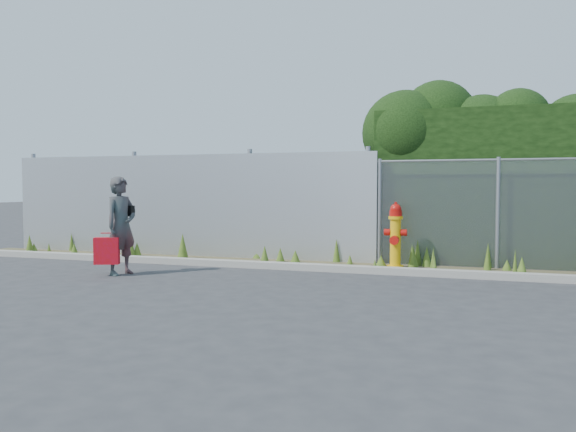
% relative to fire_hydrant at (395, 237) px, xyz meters
% --- Properties ---
extents(ground, '(80.00, 80.00, 0.00)m').
position_rel_fire_hydrant_xyz_m(ground, '(-1.42, -2.48, -0.60)').
color(ground, '#323234').
rests_on(ground, ground).
extents(curb, '(16.00, 0.22, 0.12)m').
position_rel_fire_hydrant_xyz_m(curb, '(-1.42, -0.68, -0.54)').
color(curb, gray).
rests_on(curb, ground).
extents(weed_strip, '(16.00, 1.34, 0.54)m').
position_rel_fire_hydrant_xyz_m(weed_strip, '(-1.09, 0.02, -0.47)').
color(weed_strip, '#4B432B').
rests_on(weed_strip, ground).
extents(corrugated_fence, '(8.50, 0.21, 2.30)m').
position_rel_fire_hydrant_xyz_m(corrugated_fence, '(-4.67, 0.53, 0.51)').
color(corrugated_fence, '#ADB0B4').
rests_on(corrugated_fence, ground).
extents(chainlink_fence, '(6.50, 0.07, 2.05)m').
position_rel_fire_hydrant_xyz_m(chainlink_fence, '(2.82, 0.52, 0.43)').
color(chainlink_fence, gray).
rests_on(chainlink_fence, ground).
extents(hedge, '(7.66, 1.95, 3.70)m').
position_rel_fire_hydrant_xyz_m(hedge, '(2.71, 1.51, 1.37)').
color(hedge, black).
rests_on(hedge, ground).
extents(fire_hydrant, '(0.41, 0.37, 1.23)m').
position_rel_fire_hydrant_xyz_m(fire_hydrant, '(0.00, 0.00, 0.00)').
color(fire_hydrant, '#E8AD0C').
rests_on(fire_hydrant, ground).
extents(woman, '(0.54, 0.70, 1.68)m').
position_rel_fire_hydrant_xyz_m(woman, '(-4.40, -2.12, 0.25)').
color(woman, '#0F5F5C').
rests_on(woman, ground).
extents(red_tote_bag, '(0.41, 0.15, 0.54)m').
position_rel_fire_hydrant_xyz_m(red_tote_bag, '(-4.53, -2.35, -0.17)').
color(red_tote_bag, '#B90A24').
extents(black_shoulder_bag, '(0.25, 0.10, 0.19)m').
position_rel_fire_hydrant_xyz_m(black_shoulder_bag, '(-4.39, -1.94, 0.49)').
color(black_shoulder_bag, black).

